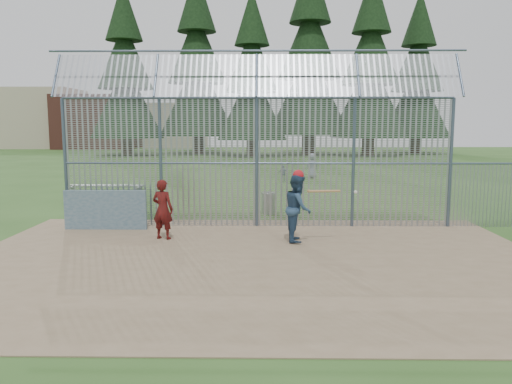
{
  "coord_description": "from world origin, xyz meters",
  "views": [
    {
      "loc": [
        0.22,
        -11.98,
        3.2
      ],
      "look_at": [
        0.0,
        2.0,
        1.3
      ],
      "focal_mm": 35.0,
      "sensor_mm": 36.0,
      "label": 1
    }
  ],
  "objects_px": {
    "trash_can": "(269,203)",
    "bleacher": "(105,194)",
    "onlooker": "(163,209)",
    "dugout_wall": "(105,210)",
    "batter": "(298,208)"
  },
  "relations": [
    {
      "from": "bleacher",
      "to": "onlooker",
      "type": "bearing_deg",
      "value": -59.94
    },
    {
      "from": "dugout_wall",
      "to": "onlooker",
      "type": "height_order",
      "value": "onlooker"
    },
    {
      "from": "bleacher",
      "to": "trash_can",
      "type": "bearing_deg",
      "value": -17.57
    },
    {
      "from": "onlooker",
      "to": "trash_can",
      "type": "relative_size",
      "value": 2.04
    },
    {
      "from": "trash_can",
      "to": "bleacher",
      "type": "bearing_deg",
      "value": 162.43
    },
    {
      "from": "onlooker",
      "to": "bleacher",
      "type": "height_order",
      "value": "onlooker"
    },
    {
      "from": "onlooker",
      "to": "bleacher",
      "type": "bearing_deg",
      "value": -42.7
    },
    {
      "from": "dugout_wall",
      "to": "trash_can",
      "type": "bearing_deg",
      "value": 30.54
    },
    {
      "from": "batter",
      "to": "onlooker",
      "type": "distance_m",
      "value": 3.75
    },
    {
      "from": "onlooker",
      "to": "trash_can",
      "type": "distance_m",
      "value": 5.18
    },
    {
      "from": "onlooker",
      "to": "bleacher",
      "type": "relative_size",
      "value": 0.56
    },
    {
      "from": "batter",
      "to": "trash_can",
      "type": "bearing_deg",
      "value": 12.72
    },
    {
      "from": "dugout_wall",
      "to": "trash_can",
      "type": "distance_m",
      "value": 5.8
    },
    {
      "from": "dugout_wall",
      "to": "bleacher",
      "type": "height_order",
      "value": "dugout_wall"
    },
    {
      "from": "dugout_wall",
      "to": "trash_can",
      "type": "relative_size",
      "value": 3.05
    }
  ]
}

